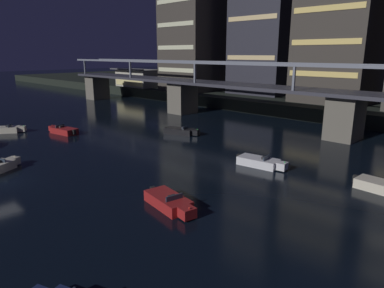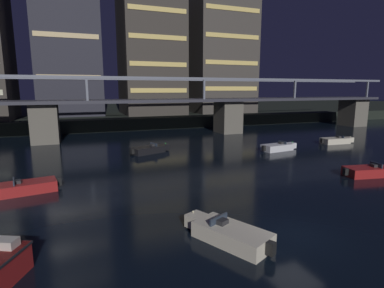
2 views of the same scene
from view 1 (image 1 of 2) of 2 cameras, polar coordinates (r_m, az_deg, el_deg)
ground_plane at (r=33.47m, az=-29.06°, el=-5.77°), size 400.00×400.00×0.00m
far_riverbank at (r=97.65m, az=25.83°, el=7.66°), size 240.00×80.00×2.20m
river_bridge at (r=54.16m, az=9.41°, el=7.77°), size 93.60×6.40×9.38m
tower_west_low at (r=83.54m, az=0.55°, el=17.35°), size 12.26×12.97×24.88m
tower_central at (r=68.57m, az=23.68°, el=17.33°), size 12.58×13.95×26.24m
waterfront_pavilion at (r=93.21m, az=-8.93°, el=10.73°), size 12.40×7.40×4.70m
speedboat_near_right at (r=50.57m, az=-20.48°, el=2.10°), size 5.23×2.43×1.16m
speedboat_mid_center at (r=34.25m, az=11.21°, el=-2.95°), size 5.23×2.29×1.16m
speedboat_mid_right at (r=24.96m, az=-3.71°, el=-9.51°), size 5.23×2.46×1.16m
speedboat_far_center at (r=54.51m, az=-28.42°, el=2.11°), size 3.97×4.71×1.16m
speedboat_far_right at (r=46.94m, az=-1.89°, el=2.12°), size 5.08×3.09×1.16m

